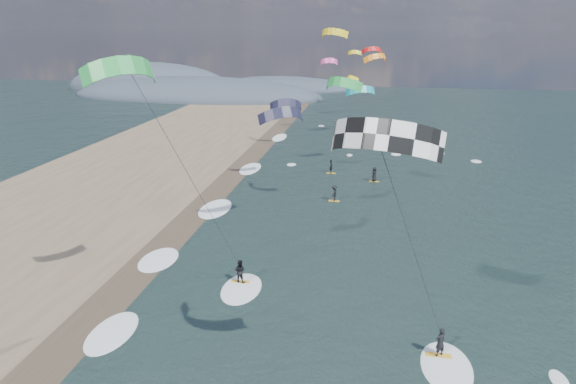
# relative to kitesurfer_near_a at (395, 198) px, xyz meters

# --- Properties ---
(wet_sand_strip) EXTENTS (3.00, 240.00, 0.00)m
(wet_sand_strip) POSITION_rel_kitesurfer_near_a_xyz_m (-16.82, 7.78, -10.43)
(wet_sand_strip) COLOR #382D23
(wet_sand_strip) RESTS_ON ground
(coastal_hills) EXTENTS (80.00, 41.00, 15.00)m
(coastal_hills) POSITION_rel_kitesurfer_near_a_xyz_m (-49.66, 105.65, -10.44)
(coastal_hills) COLOR #3D4756
(coastal_hills) RESTS_ON ground
(kitesurfer_near_a) EXTENTS (7.78, 8.73, 14.13)m
(kitesurfer_near_a) POSITION_rel_kitesurfer_near_a_xyz_m (0.00, 0.00, 0.00)
(kitesurfer_near_a) COLOR gold
(kitesurfer_near_a) RESTS_ON ground
(kitesurfer_near_b) EXTENTS (6.89, 9.18, 15.67)m
(kitesurfer_near_b) POSITION_rel_kitesurfer_near_a_xyz_m (-11.61, 6.35, -0.25)
(kitesurfer_near_b) COLOR gold
(kitesurfer_near_b) RESTS_ON ground
(far_kitesurfers) EXTENTS (6.19, 10.51, 1.67)m
(far_kitesurfers) POSITION_rel_kitesurfer_near_a_xyz_m (-3.27, 32.26, -9.61)
(far_kitesurfers) COLOR gold
(far_kitesurfers) RESTS_ON ground
(bg_kite_field) EXTENTS (13.26, 73.65, 10.30)m
(bg_kite_field) POSITION_rel_kitesurfer_near_a_xyz_m (-4.92, 49.82, 1.00)
(bg_kite_field) COLOR black
(bg_kite_field) RESTS_ON ground
(shoreline_surf) EXTENTS (2.40, 79.40, 0.11)m
(shoreline_surf) POSITION_rel_kitesurfer_near_a_xyz_m (-15.62, 12.53, -10.44)
(shoreline_surf) COLOR white
(shoreline_surf) RESTS_ON ground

